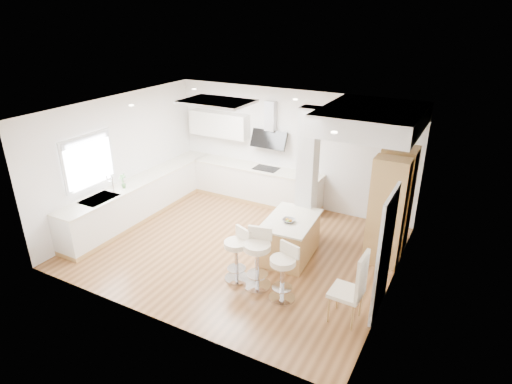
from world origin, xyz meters
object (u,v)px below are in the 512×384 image
Objects in this scene: bar_stool_c at (283,270)px; dining_chair at (354,286)px; bar_stool_a at (237,252)px; peninsula at (290,237)px; bar_stool_b at (258,255)px.

bar_stool_c is 1.17m from dining_chair.
bar_stool_c is at bearing 14.72° from bar_stool_a.
bar_stool_c is at bearing -74.83° from peninsula.
bar_stool_b is 0.56m from bar_stool_c.
bar_stool_b is at bearing -98.92° from peninsula.
bar_stool_b is 0.88× the size of dining_chair.
peninsula is 1.18m from bar_stool_b.
peninsula is 1.26m from bar_stool_a.
bar_stool_a is at bearing -171.05° from bar_stool_c.
dining_chair reaches higher than peninsula.
bar_stool_c is 0.81× the size of dining_chair.
bar_stool_b reaches higher than bar_stool_c.
dining_chair reaches higher than bar_stool_b.
dining_chair is at bearing 18.30° from bar_stool_a.
bar_stool_a is 0.90× the size of bar_stool_b.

